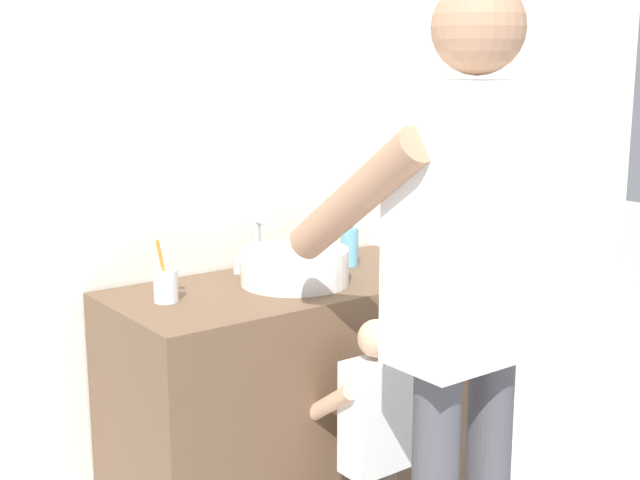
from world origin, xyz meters
The scene contains 8 objects.
back_wall centered at (0.00, 0.62, 1.35)m, with size 4.40×0.08×2.70m.
vanity_cabinet centered at (0.00, 0.30, 0.42)m, with size 1.14×0.54×0.84m, color brown.
sink_basin centered at (0.00, 0.28, 0.90)m, with size 0.34×0.34×0.11m.
faucet centered at (0.00, 0.49, 0.93)m, with size 0.18×0.14×0.18m.
toothbrush_cup centered at (-0.41, 0.33, 0.90)m, with size 0.07×0.07×0.21m.
soap_bottle centered at (0.29, 0.37, 0.91)m, with size 0.06×0.06×0.16m.
child_toddler centered at (0.00, -0.10, 0.49)m, with size 0.25×0.25×0.82m.
adult_parent centered at (0.04, -0.39, 1.03)m, with size 0.53×0.56×1.71m.
Camera 1 is at (-1.48, -1.82, 1.52)m, focal length 47.95 mm.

